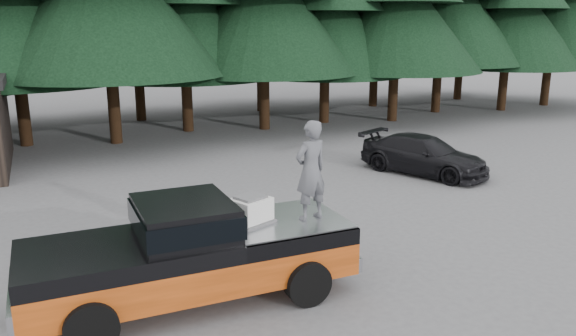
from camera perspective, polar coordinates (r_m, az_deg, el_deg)
name	(u,v)px	position (r m, az deg, el deg)	size (l,w,h in m)	color
ground	(264,271)	(11.73, -2.46, -10.42)	(120.00, 120.00, 0.00)	#525255
pickup_truck	(192,267)	(10.44, -9.71, -9.89)	(6.00, 2.04, 1.33)	#C14E15
truck_cab	(184,218)	(10.06, -10.49, -4.98)	(1.66, 1.90, 0.59)	black
air_compressor	(251,211)	(10.44, -3.80, -4.40)	(0.67, 0.56, 0.46)	silver
man_on_bed	(311,170)	(10.46, 2.33, -0.25)	(0.69, 0.45, 1.90)	#515359
parked_car	(424,155)	(19.48, 13.63, 1.31)	(1.79, 4.41, 1.28)	black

